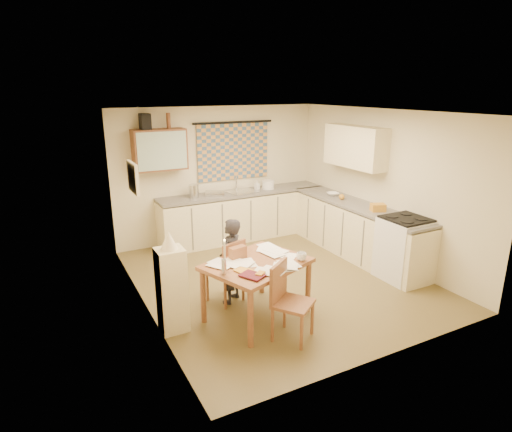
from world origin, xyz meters
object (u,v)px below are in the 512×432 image
stove (403,248)px  person (231,261)px  chair_far (226,282)px  shelf_stand (172,290)px  counter_right (356,230)px  counter_back (244,215)px  dining_table (257,289)px

stove → person: size_ratio=0.82×
chair_far → shelf_stand: shelf_stand is taller
counter_right → stove: (-0.00, -1.07, 0.03)m
counter_right → person: (-2.62, -0.54, 0.14)m
counter_back → stove: (1.32, -2.80, 0.03)m
counter_back → stove: bearing=-64.7°
counter_right → chair_far: size_ratio=3.29×
stove → person: (-2.62, 0.54, 0.10)m
counter_back → chair_far: (-1.36, -2.23, -0.17)m
stove → dining_table: bearing=179.9°
counter_right → chair_far: (-2.68, -0.50, -0.17)m
dining_table → shelf_stand: bearing=149.4°
counter_right → dining_table: 2.72m
chair_far → counter_back: bearing=-142.3°
counter_back → stove: size_ratio=3.40×
counter_right → person: person is taller
stove → dining_table: 2.51m
person → shelf_stand: person is taller
counter_right → chair_far: bearing=-169.4°
counter_back → chair_far: 2.61m
counter_back → dining_table: bearing=-113.0°
counter_right → person: 2.68m
dining_table → chair_far: size_ratio=1.62×
stove → shelf_stand: size_ratio=0.93×
stove → dining_table: stove is taller
counter_back → stove: stove is taller
dining_table → counter_back: bearing=47.0°
counter_right → dining_table: counter_right is taller
dining_table → stove: bearing=-20.1°
stove → counter_back: bearing=115.3°
dining_table → person: 0.59m
person → dining_table: bearing=63.2°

